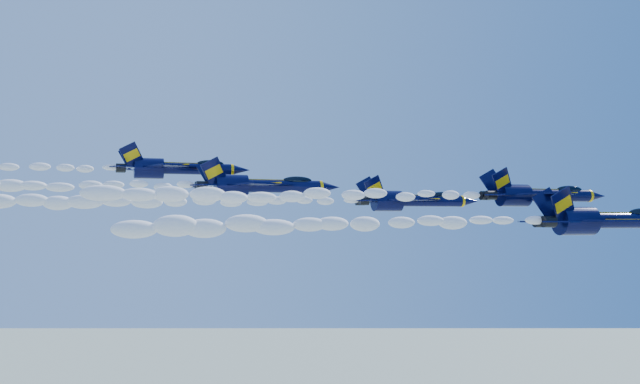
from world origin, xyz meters
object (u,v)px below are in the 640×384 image
object	(u,v)px
jet_second	(538,195)
jet_fifth	(176,168)
jet_fourth	(260,186)
jet_third	(411,200)
jet_lead	(606,220)

from	to	relation	value
jet_second	jet_fifth	world-z (taller)	jet_fifth
jet_fourth	jet_fifth	distance (m)	12.12
jet_third	jet_second	bearing A→B (deg)	-47.17
jet_second	jet_fourth	xyz separation A→B (m)	(-25.59, 20.67, 1.57)
jet_lead	jet_fifth	bearing A→B (deg)	138.83
jet_fourth	jet_fifth	bearing A→B (deg)	143.56
jet_third	jet_fourth	distance (m)	18.77
jet_lead	jet_third	size ratio (longest dim) A/B	1.17
jet_fourth	jet_lead	bearing A→B (deg)	-42.58
jet_fourth	jet_fifth	xyz separation A→B (m)	(-9.54, 7.05, 2.45)
jet_third	jet_lead	bearing A→B (deg)	-51.27
jet_lead	jet_third	distance (m)	21.63
jet_second	jet_third	distance (m)	14.50
jet_third	jet_fourth	bearing A→B (deg)	147.44
jet_second	jet_fifth	distance (m)	44.93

